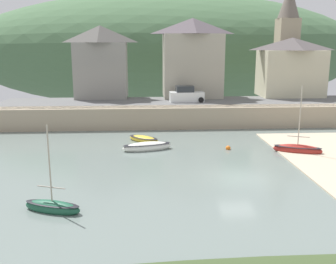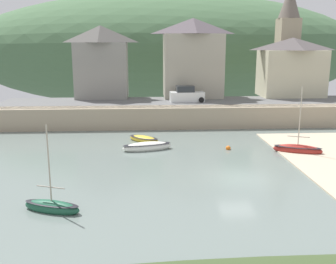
% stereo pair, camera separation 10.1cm
% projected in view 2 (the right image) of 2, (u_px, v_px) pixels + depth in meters
% --- Properties ---
extents(ground, '(48.00, 41.00, 0.61)m').
position_uv_depth(ground, '(313.00, 241.00, 18.66)').
color(ground, slate).
extents(quay_seawall, '(48.00, 9.40, 2.40)m').
position_uv_depth(quay_seawall, '(203.00, 115.00, 44.65)').
color(quay_seawall, tan).
rests_on(quay_seawall, ground).
extents(hillside_backdrop, '(80.00, 44.00, 22.27)m').
position_uv_depth(hillside_backdrop, '(166.00, 51.00, 79.77)').
color(hillside_backdrop, '#476945').
rests_on(hillside_backdrop, ground).
extents(waterfront_building_left, '(6.89, 5.05, 9.14)m').
position_uv_depth(waterfront_building_left, '(101.00, 61.00, 50.20)').
color(waterfront_building_left, gray).
rests_on(waterfront_building_left, ground).
extents(waterfront_building_centre, '(7.78, 5.80, 10.08)m').
position_uv_depth(waterfront_building_centre, '(193.00, 58.00, 50.75)').
color(waterfront_building_centre, '#A59F8B').
rests_on(waterfront_building_centre, ground).
extents(waterfront_building_right, '(8.32, 5.63, 7.66)m').
position_uv_depth(waterfront_building_right, '(291.00, 67.00, 51.75)').
color(waterfront_building_right, beige).
rests_on(waterfront_building_right, ground).
extents(church_with_spire, '(3.00, 3.00, 14.98)m').
position_uv_depth(church_with_spire, '(288.00, 37.00, 54.83)').
color(church_with_spire, tan).
rests_on(church_with_spire, ground).
extents(sailboat_far_left, '(3.60, 2.06, 5.24)m').
position_uv_depth(sailboat_far_left, '(52.00, 206.00, 22.24)').
color(sailboat_far_left, '#1E563C').
rests_on(sailboat_far_left, ground).
extents(sailboat_nearest_shore, '(4.26, 2.57, 6.07)m').
position_uv_depth(sailboat_nearest_shore, '(298.00, 149.00, 34.05)').
color(sailboat_nearest_shore, maroon).
rests_on(sailboat_nearest_shore, ground).
extents(motorboat_with_cabin, '(3.45, 3.19, 0.68)m').
position_uv_depth(motorboat_with_cabin, '(144.00, 139.00, 38.13)').
color(motorboat_with_cabin, gold).
rests_on(motorboat_with_cabin, ground).
extents(sailboat_blue_trim, '(4.65, 2.29, 0.96)m').
position_uv_depth(sailboat_blue_trim, '(147.00, 147.00, 34.99)').
color(sailboat_blue_trim, white).
rests_on(sailboat_blue_trim, ground).
extents(parked_car_near_slipway, '(4.20, 1.95, 1.95)m').
position_uv_depth(parked_car_near_slipway, '(187.00, 95.00, 47.27)').
color(parked_car_near_slipway, silver).
rests_on(parked_car_near_slipway, ground).
extents(mooring_buoy, '(0.44, 0.44, 0.44)m').
position_uv_depth(mooring_buoy, '(228.00, 148.00, 35.16)').
color(mooring_buoy, orange).
rests_on(mooring_buoy, ground).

